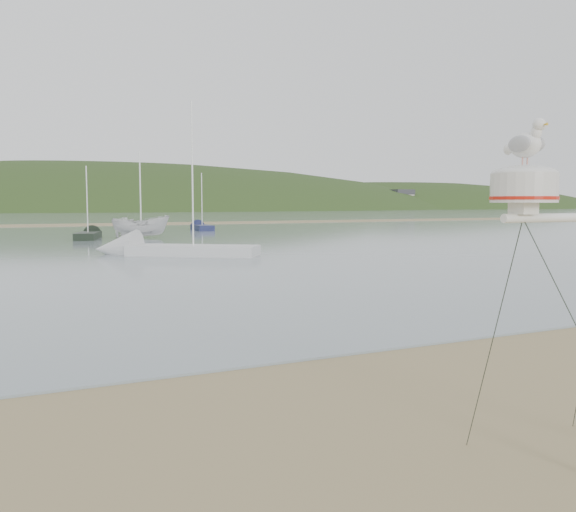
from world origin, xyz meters
name	(u,v)px	position (x,y,z in m)	size (l,w,h in m)	color
sandbar	(2,226)	(0.00, 70.00, 0.07)	(560.00, 7.00, 0.07)	olive
hill_ridge	(55,263)	(18.52, 235.00, -19.70)	(620.00, 180.00, 80.00)	#223616
far_cottages	(9,198)	(3.00, 196.00, 4.00)	(294.40, 6.30, 8.00)	beige
boat_white	(141,209)	(9.13, 40.43, 2.16)	(1.60, 1.64, 4.24)	silver
sailboat_dark_mid	(91,235)	(5.73, 41.67, 0.30)	(2.85, 5.75, 5.61)	black
sailboat_white_near	(148,250)	(6.26, 25.42, 0.30)	(7.95, 6.45, 8.21)	silver
sailboat_blue_far	(199,227)	(17.19, 52.06, 0.30)	(1.98, 5.94, 5.84)	#12173F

